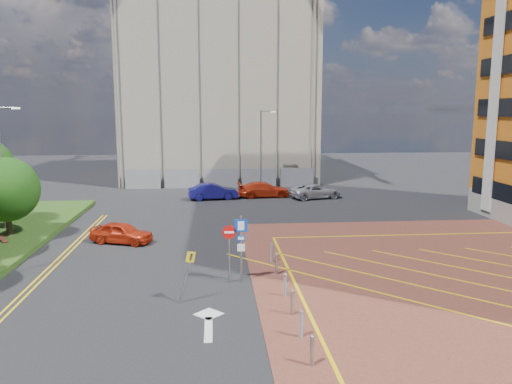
{
  "coord_description": "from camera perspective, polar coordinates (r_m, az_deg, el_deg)",
  "views": [
    {
      "loc": [
        -0.72,
        -21.52,
        8.06
      ],
      "look_at": [
        1.45,
        3.89,
        3.84
      ],
      "focal_mm": 35.0,
      "sensor_mm": 36.0,
      "label": 1
    }
  ],
  "objects": [
    {
      "name": "car_red_left",
      "position": [
        31.57,
        -15.12,
        -4.51
      ],
      "size": [
        4.1,
        2.69,
        1.3
      ],
      "primitive_type": "imported",
      "rotation": [
        0.0,
        0.0,
        1.24
      ],
      "color": "red",
      "rests_on": "ground"
    },
    {
      "name": "car_blue_back",
      "position": [
        45.32,
        -4.93,
        0.06
      ],
      "size": [
        4.6,
        2.14,
        1.46
      ],
      "primitive_type": "imported",
      "rotation": [
        0.0,
        0.0,
        1.71
      ],
      "color": "navy",
      "rests_on": "ground"
    },
    {
      "name": "warning_sign",
      "position": [
        21.28,
        -7.83,
        -8.84
      ],
      "size": [
        0.78,
        0.42,
        2.25
      ],
      "color": "#9EA0A8",
      "rests_on": "ground"
    },
    {
      "name": "car_silver_back",
      "position": [
        46.09,
        6.83,
        0.1
      ],
      "size": [
        5.15,
        3.33,
        1.32
      ],
      "primitive_type": "imported",
      "rotation": [
        0.0,
        0.0,
        1.83
      ],
      "color": "silver",
      "rests_on": "ground"
    },
    {
      "name": "lamp_back",
      "position": [
        49.89,
        0.66,
        5.15
      ],
      "size": [
        1.53,
        0.16,
        8.0
      ],
      "color": "#9EA0A8",
      "rests_on": "ground"
    },
    {
      "name": "tree_c",
      "position": [
        34.36,
        -26.66,
        0.25
      ],
      "size": [
        4.0,
        4.0,
        4.9
      ],
      "color": "#3D2B1C",
      "rests_on": "grass_bed"
    },
    {
      "name": "ground",
      "position": [
        22.99,
        -2.83,
        -11.13
      ],
      "size": [
        140.0,
        140.0,
        0.0
      ],
      "primitive_type": "plane",
      "color": "black",
      "rests_on": "ground"
    },
    {
      "name": "sign_cluster",
      "position": [
        23.34,
        -2.23,
        -5.77
      ],
      "size": [
        1.17,
        0.12,
        3.2
      ],
      "color": "#9EA0A8",
      "rests_on": "ground"
    },
    {
      "name": "bollard_row",
      "position": [
        21.47,
        3.59,
        -11.32
      ],
      "size": [
        0.14,
        11.14,
        0.9
      ],
      "color": "#9EA0A8",
      "rests_on": "forecourt"
    },
    {
      "name": "car_red_back",
      "position": [
        46.41,
        0.88,
        0.29
      ],
      "size": [
        5.02,
        2.38,
        1.41
      ],
      "primitive_type": "imported",
      "rotation": [
        0.0,
        0.0,
        1.66
      ],
      "color": "red",
      "rests_on": "ground"
    },
    {
      "name": "construction_fence",
      "position": [
        52.03,
        -2.94,
        1.59
      ],
      "size": [
        21.6,
        0.06,
        2.0
      ],
      "primitive_type": "cube",
      "color": "gray",
      "rests_on": "ground"
    },
    {
      "name": "lamp_left_far",
      "position": [
        36.37,
        -27.02,
        3.01
      ],
      "size": [
        1.53,
        0.16,
        8.0
      ],
      "color": "#9EA0A8",
      "rests_on": "grass_bed"
    },
    {
      "name": "construction_building",
      "position": [
        61.59,
        -4.3,
        12.11
      ],
      "size": [
        21.2,
        19.2,
        22.0
      ],
      "primitive_type": "cube",
      "color": "gray",
      "rests_on": "ground"
    }
  ]
}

